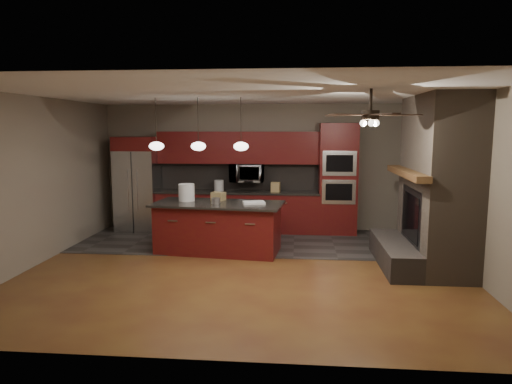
# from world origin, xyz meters

# --- Properties ---
(ground) EXTENTS (7.00, 7.00, 0.00)m
(ground) POSITION_xyz_m (0.00, 0.00, 0.00)
(ground) COLOR brown
(ground) RESTS_ON ground
(ceiling) EXTENTS (7.00, 6.00, 0.02)m
(ceiling) POSITION_xyz_m (0.00, 0.00, 2.80)
(ceiling) COLOR white
(ceiling) RESTS_ON back_wall
(back_wall) EXTENTS (7.00, 0.02, 2.80)m
(back_wall) POSITION_xyz_m (0.00, 3.00, 1.40)
(back_wall) COLOR gray
(back_wall) RESTS_ON ground
(right_wall) EXTENTS (0.02, 6.00, 2.80)m
(right_wall) POSITION_xyz_m (3.50, 0.00, 1.40)
(right_wall) COLOR gray
(right_wall) RESTS_ON ground
(left_wall) EXTENTS (0.02, 6.00, 2.80)m
(left_wall) POSITION_xyz_m (-3.50, 0.00, 1.40)
(left_wall) COLOR gray
(left_wall) RESTS_ON ground
(slate_tile_patch) EXTENTS (7.00, 2.40, 0.01)m
(slate_tile_patch) POSITION_xyz_m (0.00, 1.80, 0.01)
(slate_tile_patch) COLOR #383432
(slate_tile_patch) RESTS_ON ground
(fireplace_column) EXTENTS (1.30, 2.10, 2.80)m
(fireplace_column) POSITION_xyz_m (3.04, 0.40, 1.30)
(fireplace_column) COLOR brown
(fireplace_column) RESTS_ON ground
(back_cabinetry) EXTENTS (3.59, 0.64, 2.20)m
(back_cabinetry) POSITION_xyz_m (-0.48, 2.74, 0.89)
(back_cabinetry) COLOR #591610
(back_cabinetry) RESTS_ON ground
(oven_tower) EXTENTS (0.80, 0.63, 2.38)m
(oven_tower) POSITION_xyz_m (1.70, 2.69, 1.19)
(oven_tower) COLOR #591610
(oven_tower) RESTS_ON ground
(microwave) EXTENTS (0.73, 0.41, 0.50)m
(microwave) POSITION_xyz_m (-0.27, 2.75, 1.30)
(microwave) COLOR silver
(microwave) RESTS_ON back_cabinetry
(refrigerator) EXTENTS (0.89, 0.75, 2.09)m
(refrigerator) POSITION_xyz_m (-2.70, 2.62, 1.04)
(refrigerator) COLOR silver
(refrigerator) RESTS_ON ground
(kitchen_island) EXTENTS (2.45, 1.32, 0.92)m
(kitchen_island) POSITION_xyz_m (-0.61, 0.97, 0.46)
(kitchen_island) COLOR #591610
(kitchen_island) RESTS_ON ground
(white_bucket) EXTENTS (0.40, 0.40, 0.32)m
(white_bucket) POSITION_xyz_m (-1.24, 1.13, 1.08)
(white_bucket) COLOR silver
(white_bucket) RESTS_ON kitchen_island
(paint_can) EXTENTS (0.17, 0.17, 0.10)m
(paint_can) POSITION_xyz_m (-0.64, 0.88, 0.97)
(paint_can) COLOR #B1B0B6
(paint_can) RESTS_ON kitchen_island
(paint_tray) EXTENTS (0.44, 0.35, 0.04)m
(paint_tray) POSITION_xyz_m (0.05, 0.93, 0.94)
(paint_tray) COLOR white
(paint_tray) RESTS_ON kitchen_island
(cardboard_box) EXTENTS (0.29, 0.25, 0.15)m
(cardboard_box) POSITION_xyz_m (-0.66, 1.27, 1.00)
(cardboard_box) COLOR olive
(cardboard_box) RESTS_ON kitchen_island
(counter_bucket) EXTENTS (0.28, 0.28, 0.24)m
(counter_bucket) POSITION_xyz_m (-0.89, 2.70, 1.02)
(counter_bucket) COLOR silver
(counter_bucket) RESTS_ON back_cabinetry
(counter_box) EXTENTS (0.21, 0.17, 0.21)m
(counter_box) POSITION_xyz_m (0.37, 2.65, 1.01)
(counter_box) COLOR tan
(counter_box) RESTS_ON back_cabinetry
(pendant_left) EXTENTS (0.26, 0.26, 0.92)m
(pendant_left) POSITION_xyz_m (-1.65, 0.70, 1.96)
(pendant_left) COLOR black
(pendant_left) RESTS_ON ceiling
(pendant_center) EXTENTS (0.26, 0.26, 0.92)m
(pendant_center) POSITION_xyz_m (-0.90, 0.70, 1.96)
(pendant_center) COLOR black
(pendant_center) RESTS_ON ceiling
(pendant_right) EXTENTS (0.26, 0.26, 0.92)m
(pendant_right) POSITION_xyz_m (-0.15, 0.70, 1.96)
(pendant_right) COLOR black
(pendant_right) RESTS_ON ceiling
(ceiling_fan) EXTENTS (1.27, 1.33, 0.41)m
(ceiling_fan) POSITION_xyz_m (1.80, -0.80, 2.46)
(ceiling_fan) COLOR black
(ceiling_fan) RESTS_ON ceiling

